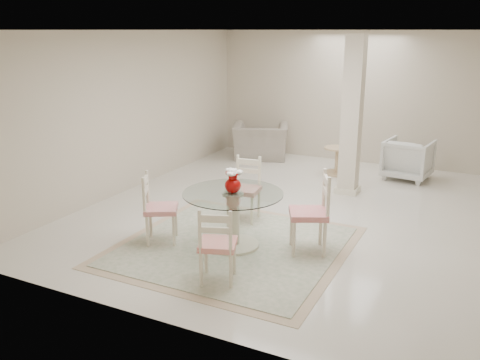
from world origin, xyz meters
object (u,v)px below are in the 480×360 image
at_px(dining_table, 233,220).
at_px(dining_chair_east, 315,207).
at_px(dining_chair_west, 156,203).
at_px(side_table, 337,162).
at_px(recliner_taupe, 260,141).
at_px(armchair_white, 408,159).
at_px(red_vase, 233,181).
at_px(column, 352,115).
at_px(dining_chair_south, 217,240).
at_px(dining_chair_north, 246,184).

relative_size(dining_table, dining_chair_east, 1.11).
relative_size(dining_chair_east, dining_chair_west, 1.11).
bearing_deg(side_table, dining_table, -93.19).
distance_m(recliner_taupe, side_table, 1.93).
xyz_separation_m(dining_table, dining_chair_west, (-0.97, -0.31, 0.17)).
bearing_deg(dining_chair_west, armchair_white, -57.38).
xyz_separation_m(recliner_taupe, armchair_white, (3.13, -0.24, 0.00)).
distance_m(red_vase, side_table, 4.03).
bearing_deg(column, dining_chair_south, -96.16).
height_order(red_vase, side_table, red_vase).
distance_m(column, dining_chair_south, 4.00).
xyz_separation_m(dining_table, recliner_taupe, (-1.64, 4.49, 0.00)).
relative_size(red_vase, recliner_taupe, 0.27).
bearing_deg(dining_chair_north, side_table, 73.10).
height_order(column, dining_chair_east, column).
bearing_deg(dining_chair_east, recliner_taupe, -173.14).
relative_size(red_vase, armchair_white, 0.38).
bearing_deg(side_table, red_vase, -93.17).
distance_m(column, dining_chair_east, 2.73).
bearing_deg(side_table, dining_chair_west, -105.50).
xyz_separation_m(dining_table, red_vase, (0.00, -0.00, 0.52)).
xyz_separation_m(dining_table, dining_chair_south, (0.30, -0.97, 0.15)).
xyz_separation_m(dining_chair_west, recliner_taupe, (-0.67, 4.81, -0.17)).
distance_m(recliner_taupe, armchair_white, 3.14).
xyz_separation_m(dining_chair_north, armchair_white, (1.79, 3.28, -0.17)).
bearing_deg(dining_chair_north, column, 55.38).
xyz_separation_m(dining_chair_south, side_table, (-0.08, 4.94, -0.28)).
height_order(dining_chair_east, dining_chair_south, dining_chair_east).
bearing_deg(side_table, dining_chair_north, -99.63).
relative_size(dining_table, dining_chair_south, 1.28).
bearing_deg(red_vase, dining_chair_east, 17.68).
bearing_deg(dining_chair_west, red_vase, -101.21).
bearing_deg(dining_chair_south, dining_chair_west, -47.81).
distance_m(dining_chair_east, dining_chair_west, 2.04).
bearing_deg(side_table, armchair_white, 12.52).
bearing_deg(dining_chair_west, dining_chair_east, -101.27).
height_order(dining_chair_north, recliner_taupe, dining_chair_north).
xyz_separation_m(dining_chair_east, dining_chair_north, (-1.26, 0.66, -0.06)).
distance_m(dining_chair_east, dining_chair_north, 1.43).
height_order(dining_table, recliner_taupe, recliner_taupe).
height_order(dining_table, armchair_white, armchair_white).
height_order(dining_table, dining_chair_east, dining_chair_east).
bearing_deg(dining_chair_north, dining_chair_south, -80.42).
bearing_deg(dining_chair_south, red_vase, -93.19).
xyz_separation_m(dining_chair_north, recliner_taupe, (-1.35, 3.52, -0.17)).
bearing_deg(dining_chair_north, dining_chair_west, -125.12).
bearing_deg(dining_chair_east, armchair_white, 147.34).
bearing_deg(dining_table, dining_chair_south, -72.72).
bearing_deg(dining_chair_south, side_table, -109.49).
height_order(dining_chair_west, recliner_taupe, dining_chair_west).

